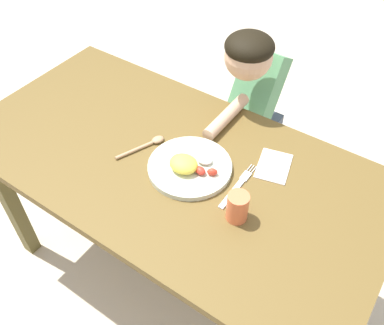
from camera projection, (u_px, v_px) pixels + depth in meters
The scene contains 8 objects.
ground_plane at pixel (176, 271), 1.95m from camera, with size 8.00×8.00×0.00m, color beige.
dining_table at pixel (170, 177), 1.48m from camera, with size 1.47×0.76×0.75m.
plate at pixel (189, 167), 1.37m from camera, with size 0.28×0.28×0.06m.
fork at pixel (237, 187), 1.32m from camera, with size 0.03×0.22×0.01m.
spoon at pixel (148, 144), 1.45m from camera, with size 0.09×0.18×0.02m.
drinking_cup at pixel (237, 207), 1.21m from camera, with size 0.06×0.06×0.10m, color #EC6F44.
person at pixel (252, 118), 1.79m from camera, with size 0.18×0.51×1.04m.
napkin at pixel (274, 166), 1.39m from camera, with size 0.10×0.14×0.00m, color white.
Camera 1 is at (0.62, -0.78, 1.76)m, focal length 39.16 mm.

